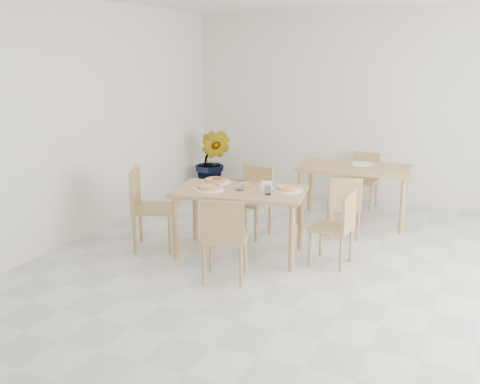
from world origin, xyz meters
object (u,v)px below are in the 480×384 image
at_px(plate_mushroom, 209,189).
at_px(tumbler_a, 268,191).
at_px(napkin_holder, 266,188).
at_px(chair_east, 338,224).
at_px(main_table, 240,198).
at_px(tumbler_b, 240,185).
at_px(plate_empty, 361,164).
at_px(chair_south, 224,234).
at_px(plate_margherita, 287,190).
at_px(second_table, 354,173).
at_px(pizza_mushroom, 209,187).
at_px(potted_plant, 213,161).
at_px(chair_north, 254,196).
at_px(plate_pepperoni, 216,182).
at_px(chair_back_s, 344,203).
at_px(pizza_margherita, 287,188).
at_px(pizza_pepperoni, 216,180).
at_px(chair_back_n, 364,176).
at_px(chair_west, 146,203).

relative_size(plate_mushroom, tumbler_a, 3.78).
bearing_deg(plate_mushroom, napkin_holder, 10.61).
distance_m(chair_east, plate_mushroom, 1.44).
height_order(main_table, tumbler_b, tumbler_b).
distance_m(chair_east, plate_empty, 1.81).
height_order(chair_south, chair_east, chair_south).
relative_size(plate_margherita, second_table, 0.22).
height_order(pizza_mushroom, plate_empty, pizza_mushroom).
distance_m(chair_south, plate_mushroom, 0.82).
bearing_deg(potted_plant, chair_north, -49.00).
bearing_deg(pizza_mushroom, napkin_holder, 10.61).
relative_size(chair_north, plate_margherita, 2.50).
height_order(chair_east, pizza_mushroom, same).
height_order(chair_south, plate_pepperoni, chair_south).
relative_size(chair_south, chair_east, 1.07).
distance_m(chair_south, potted_plant, 3.53).
relative_size(chair_south, chair_back_s, 1.10).
bearing_deg(napkin_holder, chair_south, -115.67).
relative_size(chair_back_s, potted_plant, 0.75).
distance_m(chair_north, tumbler_a, 1.01).
bearing_deg(chair_east, chair_back_s, -166.43).
xyz_separation_m(plate_pepperoni, pizza_margherita, (0.87, -0.00, 0.02)).
bearing_deg(plate_mushroom, potted_plant, 116.31).
height_order(main_table, plate_empty, plate_empty).
height_order(pizza_pepperoni, napkin_holder, napkin_holder).
height_order(main_table, chair_north, chair_north).
height_order(plate_margherita, tumbler_a, tumbler_a).
bearing_deg(chair_east, chair_back_n, -170.75).
bearing_deg(pizza_pepperoni, chair_east, -1.67).
xyz_separation_m(chair_east, second_table, (-0.23, 1.62, 0.20)).
bearing_deg(chair_back_s, pizza_margherita, 42.15).
height_order(tumbler_b, chair_back_s, tumbler_b).
bearing_deg(chair_back_n, second_table, -85.44).
height_order(chair_back_n, plate_empty, chair_back_n).
bearing_deg(chair_back_n, chair_west, -121.66).
bearing_deg(pizza_mushroom, chair_east, 11.60).
height_order(chair_south, chair_west, chair_west).
bearing_deg(chair_east, napkin_holder, -74.36).
bearing_deg(tumbler_a, chair_north, 121.76).
distance_m(plate_margherita, plate_empty, 1.78).
bearing_deg(chair_north, plate_pepperoni, -105.58).
relative_size(chair_back_n, potted_plant, 0.76).
height_order(tumbler_a, chair_back_n, tumbler_a).
distance_m(plate_pepperoni, pizza_mushroom, 0.34).
xyz_separation_m(plate_margherita, plate_empty, (0.42, 1.73, 0.00)).
xyz_separation_m(chair_south, napkin_holder, (0.15, 0.73, 0.32)).
distance_m(plate_mushroom, napkin_holder, 0.64).
relative_size(plate_mushroom, pizza_margherita, 0.99).
xyz_separation_m(plate_margherita, chair_back_s, (0.43, 0.84, -0.31)).
relative_size(plate_pepperoni, chair_back_s, 0.41).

